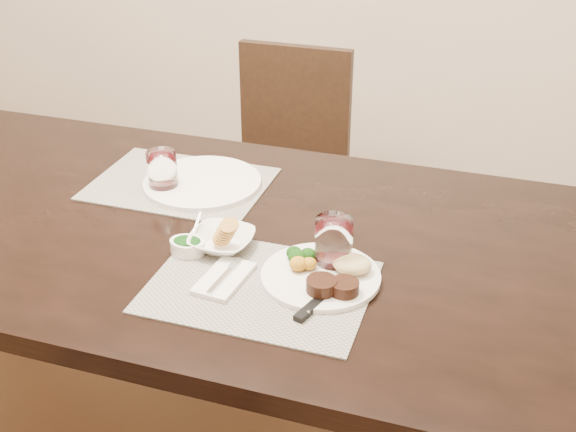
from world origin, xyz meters
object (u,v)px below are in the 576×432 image
(chair_far, at_px, (286,159))
(dinner_plate, at_px, (326,274))
(steak_knife, at_px, (316,300))
(wine_glass_near, at_px, (334,245))
(cracker_bowl, at_px, (222,240))
(far_plate, at_px, (202,182))

(chair_far, distance_m, dinner_plate, 1.19)
(dinner_plate, bearing_deg, steak_knife, -81.83)
(dinner_plate, xyz_separation_m, wine_glass_near, (-0.00, 0.06, 0.04))
(chair_far, bearing_deg, cracker_bowl, -79.95)
(chair_far, height_order, wine_glass_near, chair_far)
(wine_glass_near, bearing_deg, dinner_plate, -89.33)
(chair_far, relative_size, far_plate, 2.87)
(steak_knife, height_order, cracker_bowl, cracker_bowl)
(wine_glass_near, height_order, far_plate, wine_glass_near)
(chair_far, relative_size, wine_glass_near, 7.90)
(chair_far, height_order, cracker_bowl, chair_far)
(steak_knife, relative_size, far_plate, 0.77)
(dinner_plate, height_order, far_plate, dinner_plate)
(dinner_plate, bearing_deg, far_plate, 149.67)
(chair_far, bearing_deg, dinner_plate, -67.61)
(steak_knife, relative_size, wine_glass_near, 2.12)
(cracker_bowl, xyz_separation_m, wine_glass_near, (0.26, 0.01, 0.03))
(chair_far, relative_size, dinner_plate, 3.51)
(dinner_plate, bearing_deg, wine_glass_near, 97.72)
(dinner_plate, relative_size, wine_glass_near, 2.25)
(chair_far, xyz_separation_m, steak_knife, (0.44, -1.15, 0.26))
(chair_far, distance_m, far_plate, 0.78)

